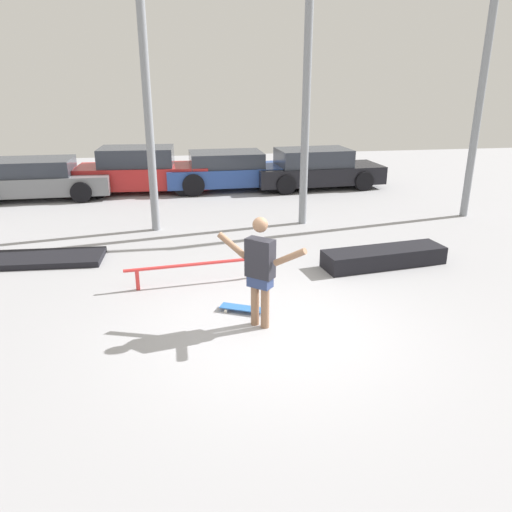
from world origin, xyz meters
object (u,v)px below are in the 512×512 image
at_px(skateboarder, 260,267).
at_px(parked_car_red, 142,171).
at_px(skateboard, 242,308).
at_px(parked_car_blue, 230,171).
at_px(parked_car_grey, 39,179).
at_px(parked_car_black, 316,169).
at_px(grind_box, 384,257).
at_px(manual_pad, 24,259).
at_px(grind_rail, 196,267).

bearing_deg(skateboarder, parked_car_red, 143.67).
height_order(skateboard, parked_car_blue, parked_car_blue).
bearing_deg(parked_car_grey, parked_car_black, 0.05).
distance_m(skateboarder, parked_car_grey, 11.07).
xyz_separation_m(grind_box, parked_car_blue, (-2.27, 7.78, 0.45)).
bearing_deg(parked_car_grey, grind_box, -42.34).
bearing_deg(manual_pad, skateboarder, -38.98).
distance_m(grind_rail, parked_car_black, 9.10).
distance_m(parked_car_grey, parked_car_blue, 6.09).
relative_size(parked_car_red, parked_car_black, 0.98).
height_order(parked_car_grey, parked_car_red, parked_car_red).
height_order(skateboarder, grind_box, skateboarder).
distance_m(skateboarder, parked_car_black, 10.39).
height_order(manual_pad, parked_car_red, parked_car_red).
distance_m(skateboard, grind_rail, 1.50).
bearing_deg(grind_box, parked_car_black, 84.89).
bearing_deg(parked_car_black, skateboarder, -113.74).
xyz_separation_m(skateboard, parked_car_black, (3.80, 9.22, 0.57)).
relative_size(grind_box, parked_car_black, 0.57).
distance_m(skateboarder, grind_box, 3.73).
distance_m(skateboarder, parked_car_blue, 9.98).
distance_m(grind_box, parked_car_grey, 11.21).
xyz_separation_m(skateboarder, parked_car_black, (3.60, 9.74, -0.33)).
bearing_deg(manual_pad, parked_car_blue, 52.09).
relative_size(skateboard, manual_pad, 0.24).
xyz_separation_m(skateboarder, manual_pad, (-4.36, 3.53, -0.90)).
distance_m(parked_car_red, parked_car_blue, 2.93).
bearing_deg(grind_rail, parked_car_black, 60.47).
distance_m(skateboard, parked_car_grey, 10.53).
bearing_deg(parked_car_black, manual_pad, -145.46).
height_order(skateboard, manual_pad, manual_pad).
relative_size(grind_box, parked_car_blue, 0.58).
height_order(manual_pad, parked_car_grey, parked_car_grey).
height_order(skateboarder, grind_rail, skateboarder).
bearing_deg(parked_car_black, parked_car_blue, 172.31).
relative_size(skateboard, grind_box, 0.30).
xyz_separation_m(skateboarder, parked_car_blue, (0.65, 9.96, -0.34)).
relative_size(parked_car_grey, parked_car_blue, 0.99).
height_order(grind_box, parked_car_red, parked_car_red).
distance_m(skateboard, parked_car_black, 9.99).
xyz_separation_m(skateboard, parked_car_blue, (0.86, 9.44, 0.56)).
bearing_deg(parked_car_blue, parked_car_grey, -178.35).
bearing_deg(skateboard, skateboarder, -42.45).
relative_size(skateboarder, parked_car_black, 0.39).
relative_size(grind_rail, parked_car_red, 0.59).
height_order(manual_pad, parked_car_blue, parked_car_blue).
bearing_deg(parked_car_black, grind_box, -98.56).
relative_size(skateboard, parked_car_grey, 0.17).
relative_size(manual_pad, parked_car_black, 0.71).
relative_size(skateboard, parked_car_blue, 0.17).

